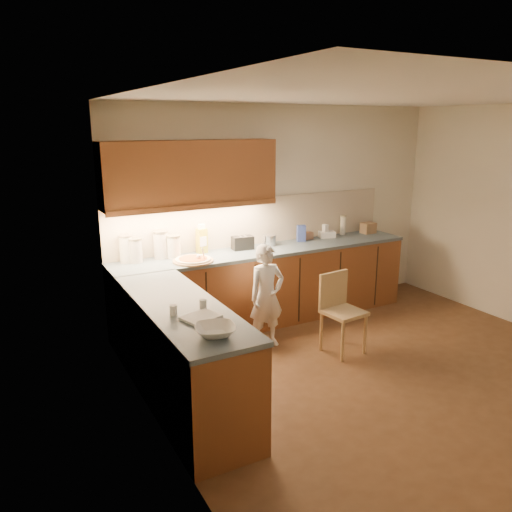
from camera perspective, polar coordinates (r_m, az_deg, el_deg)
name	(u,v)px	position (r m, az deg, el deg)	size (l,w,h in m)	color
room	(397,203)	(4.71, 15.80, 5.86)	(4.54, 4.50, 2.62)	#55341D
l_counter	(244,304)	(5.48, -1.37, -5.50)	(3.77, 2.62, 0.92)	brown
backsplash	(256,221)	(6.15, 0.00, 4.03)	(3.75, 0.02, 0.58)	beige
upper_cabinets	(190,173)	(5.54, -7.51, 9.37)	(1.95, 0.36, 0.73)	brown
pizza_on_board	(193,260)	(5.45, -7.17, -0.45)	(0.44, 0.44, 0.18)	tan
child	(267,296)	(5.39, 1.23, -4.62)	(0.42, 0.27, 1.14)	white
wooden_chair	(340,307)	(5.38, 9.52, -5.72)	(0.42, 0.42, 0.85)	tan
mixing_bowl	(215,330)	(3.58, -4.69, -8.47)	(0.29, 0.29, 0.07)	white
canister_a	(126,249)	(5.53, -14.63, 0.82)	(0.15, 0.15, 0.30)	white
canister_b	(135,250)	(5.50, -13.62, 0.65)	(0.15, 0.15, 0.27)	beige
canister_c	(161,244)	(5.62, -10.84, 1.31)	(0.17, 0.17, 0.31)	beige
canister_d	(174,246)	(5.61, -9.39, 1.09)	(0.16, 0.16, 0.26)	silver
oil_jug	(202,240)	(5.78, -6.22, 1.85)	(0.13, 0.10, 0.34)	gold
toaster	(243,243)	(5.92, -1.54, 1.52)	(0.26, 0.17, 0.16)	black
steel_pot	(269,240)	(6.12, 1.52, 1.84)	(0.18, 0.18, 0.13)	silver
blue_box	(301,233)	(6.35, 5.19, 2.60)	(0.10, 0.07, 0.21)	#324597
card_box_a	(307,236)	(6.49, 5.90, 2.32)	(0.13, 0.09, 0.09)	tan
white_bottle	(325,231)	(6.59, 7.91, 2.84)	(0.06, 0.06, 0.18)	white
flat_pack	(327,234)	(6.63, 8.09, 2.46)	(0.20, 0.14, 0.08)	white
tall_jar	(343,225)	(6.81, 9.91, 3.50)	(0.08, 0.08, 0.26)	silver
card_box_b	(368,228)	(6.99, 12.70, 3.15)	(0.18, 0.14, 0.14)	#9B7A53
dough_cloth	(201,317)	(3.88, -6.31, -6.97)	(0.27, 0.21, 0.02)	silver
spice_jar_a	(173,310)	(3.97, -9.42, -6.11)	(0.06, 0.06, 0.08)	silver
spice_jar_b	(203,304)	(4.07, -6.08, -5.49)	(0.06, 0.06, 0.08)	silver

